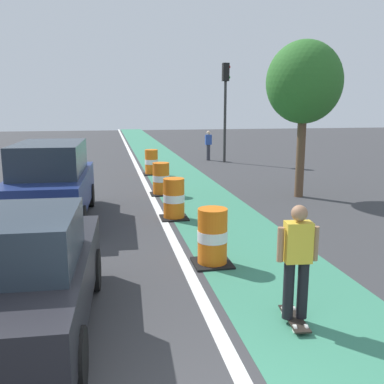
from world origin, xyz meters
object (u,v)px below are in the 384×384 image
at_px(traffic_barrel_mid, 174,199).
at_px(traffic_barrel_back, 161,179).
at_px(traffic_light_corner, 225,95).
at_px(pedestrian_crossing, 208,145).
at_px(parked_suv_second, 52,181).
at_px(traffic_barrel_front, 212,237).
at_px(parked_sedan_nearest, 16,276).
at_px(skateboarder_on_lane, 297,261).
at_px(street_tree_sidewalk, 304,83).
at_px(traffic_barrel_far, 151,162).

distance_m(traffic_barrel_mid, traffic_barrel_back, 3.20).
bearing_deg(traffic_light_corner, pedestrian_crossing, 124.90).
bearing_deg(traffic_light_corner, parked_suv_second, -125.69).
bearing_deg(traffic_barrel_front, parked_sedan_nearest, -146.52).
height_order(skateboarder_on_lane, street_tree_sidewalk, street_tree_sidewalk).
height_order(traffic_barrel_front, street_tree_sidewalk, street_tree_sidewalk).
height_order(traffic_barrel_mid, pedestrian_crossing, pedestrian_crossing).
distance_m(traffic_barrel_front, traffic_barrel_far, 11.09).
height_order(parked_sedan_nearest, traffic_barrel_back, parked_sedan_nearest).
xyz_separation_m(traffic_barrel_front, traffic_barrel_back, (-0.16, 6.69, 0.00)).
bearing_deg(pedestrian_crossing, traffic_barrel_far, -129.20).
xyz_separation_m(traffic_barrel_mid, traffic_light_corner, (4.40, 11.02, 2.97)).
bearing_deg(skateboarder_on_lane, parked_suv_second, 121.59).
xyz_separation_m(traffic_light_corner, street_tree_sidewalk, (0.10, -9.01, 0.17)).
relative_size(traffic_barrel_front, traffic_barrel_mid, 1.00).
bearing_deg(parked_sedan_nearest, traffic_barrel_mid, 62.43).
distance_m(parked_sedan_nearest, street_tree_sidewalk, 10.94).
bearing_deg(street_tree_sidewalk, traffic_light_corner, 90.63).
bearing_deg(street_tree_sidewalk, parked_sedan_nearest, -134.36).
height_order(traffic_barrel_mid, traffic_barrel_far, same).
distance_m(skateboarder_on_lane, parked_sedan_nearest, 3.71).
distance_m(parked_sedan_nearest, traffic_barrel_back, 9.22).
bearing_deg(traffic_barrel_mid, traffic_barrel_far, 88.77).
height_order(traffic_barrel_front, pedestrian_crossing, pedestrian_crossing).
distance_m(parked_suv_second, traffic_barrel_back, 4.22).
relative_size(skateboarder_on_lane, street_tree_sidewalk, 0.34).
bearing_deg(traffic_barrel_mid, parked_sedan_nearest, -117.57).
relative_size(traffic_barrel_mid, pedestrian_crossing, 0.68).
xyz_separation_m(parked_sedan_nearest, traffic_light_corner, (7.29, 16.56, 2.67)).
bearing_deg(pedestrian_crossing, traffic_barrel_back, -112.79).
bearing_deg(traffic_barrel_far, skateboarder_on_lane, -87.32).
bearing_deg(traffic_barrel_far, street_tree_sidewalk, -52.17).
distance_m(traffic_barrel_mid, pedestrian_crossing, 12.55).
distance_m(parked_suv_second, traffic_barrel_far, 7.85).
xyz_separation_m(traffic_barrel_back, street_tree_sidewalk, (4.45, -1.19, 3.14)).
height_order(skateboarder_on_lane, pedestrian_crossing, skateboarder_on_lane).
distance_m(parked_suv_second, street_tree_sidewalk, 8.23).
distance_m(traffic_barrel_far, pedestrian_crossing, 5.66).
bearing_deg(traffic_barrel_front, traffic_light_corner, 73.89).
bearing_deg(traffic_barrel_front, traffic_barrel_far, 90.23).
xyz_separation_m(skateboarder_on_lane, traffic_barrel_mid, (-0.79, 5.92, -0.38)).
distance_m(parked_sedan_nearest, traffic_light_corner, 18.29).
bearing_deg(skateboarder_on_lane, traffic_barrel_far, 92.68).
xyz_separation_m(parked_suv_second, traffic_barrel_far, (3.32, 7.09, -0.50)).
height_order(parked_sedan_nearest, traffic_barrel_front, parked_sedan_nearest).
bearing_deg(traffic_light_corner, parked_sedan_nearest, -113.76).
relative_size(parked_sedan_nearest, traffic_barrel_front, 3.83).
distance_m(traffic_barrel_back, traffic_light_corner, 9.43).
relative_size(parked_suv_second, pedestrian_crossing, 2.90).
relative_size(parked_sedan_nearest, traffic_barrel_far, 3.83).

